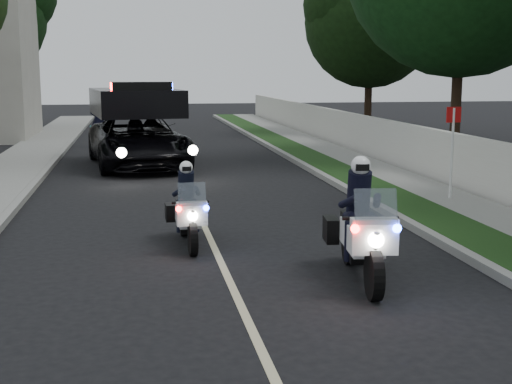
# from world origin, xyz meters

# --- Properties ---
(ground) EXTENTS (120.00, 120.00, 0.00)m
(ground) POSITION_xyz_m (0.00, 0.00, 0.00)
(ground) COLOR black
(ground) RESTS_ON ground
(curb_right) EXTENTS (0.20, 60.00, 0.15)m
(curb_right) POSITION_xyz_m (4.10, 10.00, 0.07)
(curb_right) COLOR gray
(curb_right) RESTS_ON ground
(grass_verge) EXTENTS (1.20, 60.00, 0.16)m
(grass_verge) POSITION_xyz_m (4.80, 10.00, 0.08)
(grass_verge) COLOR #193814
(grass_verge) RESTS_ON ground
(sidewalk_right) EXTENTS (1.40, 60.00, 0.16)m
(sidewalk_right) POSITION_xyz_m (6.10, 10.00, 0.08)
(sidewalk_right) COLOR gray
(sidewalk_right) RESTS_ON ground
(property_wall) EXTENTS (0.22, 60.00, 1.50)m
(property_wall) POSITION_xyz_m (7.10, 10.00, 0.75)
(property_wall) COLOR beige
(property_wall) RESTS_ON ground
(curb_left) EXTENTS (0.20, 60.00, 0.15)m
(curb_left) POSITION_xyz_m (-4.10, 10.00, 0.07)
(curb_left) COLOR gray
(curb_left) RESTS_ON ground
(lane_marking) EXTENTS (0.12, 50.00, 0.01)m
(lane_marking) POSITION_xyz_m (0.00, 10.00, 0.00)
(lane_marking) COLOR #BFB78C
(lane_marking) RESTS_ON ground
(police_moto_left) EXTENTS (0.69, 1.83, 1.54)m
(police_moto_left) POSITION_xyz_m (-0.45, 4.21, 0.00)
(police_moto_left) COLOR silver
(police_moto_left) RESTS_ON ground
(police_moto_right) EXTENTS (1.04, 2.30, 1.89)m
(police_moto_right) POSITION_xyz_m (1.97, 1.59, 0.00)
(police_moto_right) COLOR white
(police_moto_right) RESTS_ON ground
(police_suv) EXTENTS (3.66, 6.50, 3.00)m
(police_suv) POSITION_xyz_m (-1.25, 15.10, 0.00)
(police_suv) COLOR black
(police_suv) RESTS_ON ground
(bicycle) EXTENTS (0.73, 1.78, 0.91)m
(bicycle) POSITION_xyz_m (-2.83, 21.69, 0.00)
(bicycle) COLOR black
(bicycle) RESTS_ON ground
(cyclist) EXTENTS (0.72, 0.53, 1.86)m
(cyclist) POSITION_xyz_m (-2.83, 21.69, 0.00)
(cyclist) COLOR black
(cyclist) RESTS_ON ground
(sign_post) EXTENTS (0.38, 0.38, 2.39)m
(sign_post) POSITION_xyz_m (6.00, 7.07, 0.00)
(sign_post) COLOR #A90C12
(sign_post) RESTS_ON ground
(tree_right_d) EXTENTS (10.60, 10.60, 13.39)m
(tree_right_d) POSITION_xyz_m (9.72, 14.71, 0.00)
(tree_right_d) COLOR #143D15
(tree_right_d) RESTS_ON ground
(tree_right_e) EXTENTS (8.19, 8.19, 10.62)m
(tree_right_e) POSITION_xyz_m (10.04, 25.01, 0.00)
(tree_right_e) COLOR black
(tree_right_e) RESTS_ON ground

